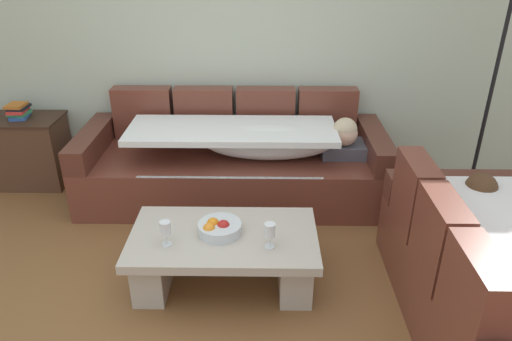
{
  "coord_description": "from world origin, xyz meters",
  "views": [
    {
      "loc": [
        0.39,
        -2.09,
        2.11
      ],
      "look_at": [
        0.34,
        1.02,
        0.55
      ],
      "focal_mm": 33.44,
      "sensor_mm": 36.0,
      "label": 1
    }
  ],
  "objects_px": {
    "wine_glass_near_left": "(165,229)",
    "couch_along_wall": "(239,162)",
    "wine_glass_near_right": "(270,231)",
    "side_cabinet": "(26,151)",
    "coffee_table": "(224,252)",
    "couch_near_window": "(494,284)",
    "floor_lamp": "(491,75)",
    "book_stack_on_cabinet": "(18,111)",
    "fruit_bowl": "(219,228)"
  },
  "relations": [
    {
      "from": "wine_glass_near_left",
      "to": "couch_along_wall",
      "type": "bearing_deg",
      "value": 73.52
    },
    {
      "from": "couch_along_wall",
      "to": "wine_glass_near_right",
      "type": "distance_m",
      "value": 1.34
    },
    {
      "from": "side_cabinet",
      "to": "coffee_table",
      "type": "bearing_deg",
      "value": -36.2
    },
    {
      "from": "wine_glass_near_right",
      "to": "couch_near_window",
      "type": "bearing_deg",
      "value": -12.22
    },
    {
      "from": "wine_glass_near_right",
      "to": "floor_lamp",
      "type": "height_order",
      "value": "floor_lamp"
    },
    {
      "from": "couch_near_window",
      "to": "coffee_table",
      "type": "height_order",
      "value": "couch_near_window"
    },
    {
      "from": "couch_along_wall",
      "to": "coffee_table",
      "type": "relative_size",
      "value": 2.14
    },
    {
      "from": "side_cabinet",
      "to": "couch_along_wall",
      "type": "bearing_deg",
      "value": -6.51
    },
    {
      "from": "couch_near_window",
      "to": "floor_lamp",
      "type": "xyz_separation_m",
      "value": [
        0.46,
        1.52,
        0.78
      ]
    },
    {
      "from": "couch_near_window",
      "to": "floor_lamp",
      "type": "bearing_deg",
      "value": -16.73
    },
    {
      "from": "couch_along_wall",
      "to": "book_stack_on_cabinet",
      "type": "height_order",
      "value": "couch_along_wall"
    },
    {
      "from": "wine_glass_near_right",
      "to": "floor_lamp",
      "type": "bearing_deg",
      "value": 36.01
    },
    {
      "from": "side_cabinet",
      "to": "couch_near_window",
      "type": "bearing_deg",
      "value": -27.48
    },
    {
      "from": "couch_near_window",
      "to": "fruit_bowl",
      "type": "height_order",
      "value": "couch_near_window"
    },
    {
      "from": "couch_along_wall",
      "to": "coffee_table",
      "type": "height_order",
      "value": "couch_along_wall"
    },
    {
      "from": "book_stack_on_cabinet",
      "to": "floor_lamp",
      "type": "xyz_separation_m",
      "value": [
        3.91,
        -0.29,
        0.41
      ]
    },
    {
      "from": "book_stack_on_cabinet",
      "to": "wine_glass_near_left",
      "type": "bearing_deg",
      "value": -44.34
    },
    {
      "from": "fruit_bowl",
      "to": "book_stack_on_cabinet",
      "type": "relative_size",
      "value": 1.37
    },
    {
      "from": "wine_glass_near_left",
      "to": "side_cabinet",
      "type": "distance_m",
      "value": 2.2
    },
    {
      "from": "coffee_table",
      "to": "wine_glass_near_right",
      "type": "distance_m",
      "value": 0.41
    },
    {
      "from": "couch_along_wall",
      "to": "wine_glass_near_left",
      "type": "relative_size",
      "value": 15.48
    },
    {
      "from": "couch_near_window",
      "to": "floor_lamp",
      "type": "height_order",
      "value": "floor_lamp"
    },
    {
      "from": "side_cabinet",
      "to": "book_stack_on_cabinet",
      "type": "relative_size",
      "value": 3.51
    },
    {
      "from": "couch_along_wall",
      "to": "wine_glass_near_left",
      "type": "height_order",
      "value": "couch_along_wall"
    },
    {
      "from": "fruit_bowl",
      "to": "wine_glass_near_left",
      "type": "bearing_deg",
      "value": -157.26
    },
    {
      "from": "couch_along_wall",
      "to": "floor_lamp",
      "type": "bearing_deg",
      "value": -1.74
    },
    {
      "from": "couch_near_window",
      "to": "coffee_table",
      "type": "xyz_separation_m",
      "value": [
        -1.55,
        0.4,
        -0.1
      ]
    },
    {
      "from": "side_cabinet",
      "to": "book_stack_on_cabinet",
      "type": "height_order",
      "value": "book_stack_on_cabinet"
    },
    {
      "from": "couch_along_wall",
      "to": "side_cabinet",
      "type": "relative_size",
      "value": 3.57
    },
    {
      "from": "fruit_bowl",
      "to": "wine_glass_near_right",
      "type": "relative_size",
      "value": 1.69
    },
    {
      "from": "fruit_bowl",
      "to": "book_stack_on_cabinet",
      "type": "xyz_separation_m",
      "value": [
        -1.87,
        1.39,
        0.28
      ]
    },
    {
      "from": "fruit_bowl",
      "to": "side_cabinet",
      "type": "distance_m",
      "value": 2.34
    },
    {
      "from": "fruit_bowl",
      "to": "book_stack_on_cabinet",
      "type": "height_order",
      "value": "book_stack_on_cabinet"
    },
    {
      "from": "fruit_bowl",
      "to": "floor_lamp",
      "type": "distance_m",
      "value": 2.42
    },
    {
      "from": "couch_along_wall",
      "to": "wine_glass_near_right",
      "type": "relative_size",
      "value": 15.48
    },
    {
      "from": "couch_near_window",
      "to": "floor_lamp",
      "type": "distance_m",
      "value": 1.77
    },
    {
      "from": "couch_along_wall",
      "to": "fruit_bowl",
      "type": "relative_size",
      "value": 9.18
    },
    {
      "from": "wine_glass_near_left",
      "to": "wine_glass_near_right",
      "type": "distance_m",
      "value": 0.63
    },
    {
      "from": "floor_lamp",
      "to": "side_cabinet",
      "type": "bearing_deg",
      "value": 175.87
    },
    {
      "from": "couch_along_wall",
      "to": "book_stack_on_cabinet",
      "type": "xyz_separation_m",
      "value": [
        -1.94,
        0.23,
        0.38
      ]
    },
    {
      "from": "couch_near_window",
      "to": "wine_glass_near_left",
      "type": "bearing_deg",
      "value": 81.4
    },
    {
      "from": "book_stack_on_cabinet",
      "to": "wine_glass_near_right",
      "type": "bearing_deg",
      "value": -35.02
    },
    {
      "from": "side_cabinet",
      "to": "floor_lamp",
      "type": "height_order",
      "value": "floor_lamp"
    },
    {
      "from": "wine_glass_near_left",
      "to": "book_stack_on_cabinet",
      "type": "xyz_separation_m",
      "value": [
        -1.56,
        1.52,
        0.21
      ]
    },
    {
      "from": "couch_near_window",
      "to": "floor_lamp",
      "type": "relative_size",
      "value": 0.91
    },
    {
      "from": "wine_glass_near_right",
      "to": "floor_lamp",
      "type": "relative_size",
      "value": 0.09
    },
    {
      "from": "couch_along_wall",
      "to": "wine_glass_near_right",
      "type": "height_order",
      "value": "couch_along_wall"
    },
    {
      "from": "couch_along_wall",
      "to": "coffee_table",
      "type": "bearing_deg",
      "value": -92.05
    },
    {
      "from": "fruit_bowl",
      "to": "side_cabinet",
      "type": "relative_size",
      "value": 0.39
    },
    {
      "from": "couch_along_wall",
      "to": "fruit_bowl",
      "type": "height_order",
      "value": "couch_along_wall"
    }
  ]
}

